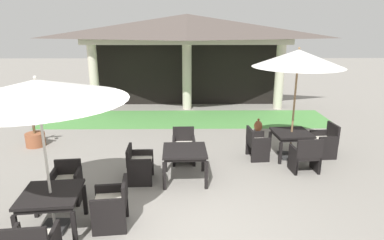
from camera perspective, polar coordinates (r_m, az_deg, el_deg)
The scene contains 17 objects.
ground_plane at distance 6.03m, azimuth -1.15°, elevation -18.86°, with size 60.00×60.00×0.00m, color gray.
background_pavilion at distance 13.70m, azimuth -0.91°, elevation 14.43°, with size 8.88×2.83×3.84m.
lawn_strip at distance 12.51m, azimuth -0.88°, elevation 0.21°, with size 10.68×2.48×0.01m, color #519347.
patio_table_near_foreground at distance 7.50m, azimuth -1.27°, elevation -5.79°, with size 1.01×1.01×0.75m.
patio_chair_near_foreground_north at distance 8.56m, azimuth -1.44°, elevation -4.67°, with size 0.60×0.60×0.89m.
patio_chair_near_foreground_west at distance 7.64m, azimuth -9.12°, elevation -7.55°, with size 0.57×0.66×0.83m.
patio_table_mid_left at distance 9.19m, azimuth 16.80°, elevation -2.54°, with size 1.01×1.01×0.71m.
patio_umbrella_mid_left at distance 8.77m, azimuth 17.88°, elevation 9.96°, with size 2.29×2.29×2.92m.
patio_chair_mid_left_east at distance 9.64m, azimuth 21.94°, elevation -3.45°, with size 0.59×0.67×0.90m.
patio_chair_mid_left_south at distance 8.44m, azimuth 19.03°, elevation -5.91°, with size 0.67×0.54×0.89m.
patio_chair_mid_left_west at distance 8.95m, azimuth 11.08°, elevation -4.05°, with size 0.54×0.66×0.84m.
patio_table_mid_right at distance 6.26m, azimuth -23.15°, elevation -12.23°, with size 1.06×1.06×0.72m.
patio_umbrella_mid_right at distance 5.66m, azimuth -25.23°, elevation 4.54°, with size 2.82×2.82×2.71m.
patio_chair_mid_right_east at distance 6.14m, azimuth -13.62°, elevation -14.01°, with size 0.65×0.66×0.87m.
patio_chair_mid_right_north at distance 7.21m, azimuth -20.79°, elevation -10.07°, with size 0.59×0.58×0.81m.
potted_palm_left_edge at distance 10.71m, azimuth -25.49°, elevation -2.51°, with size 0.63×0.64×1.10m.
terracotta_urn at distance 11.22m, azimuth 11.36°, elevation -1.02°, with size 0.27×0.27×0.46m.
Camera 1 is at (0.06, -4.93, 3.47)m, focal length 30.88 mm.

